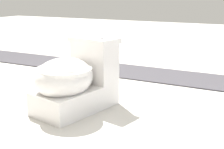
% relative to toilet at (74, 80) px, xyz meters
% --- Properties ---
extents(ground_plane, '(14.00, 14.00, 0.00)m').
position_rel_toilet_xyz_m(ground_plane, '(0.00, -0.11, -0.22)').
color(ground_plane, beige).
extents(gravel_strip, '(0.56, 8.00, 0.01)m').
position_rel_toilet_xyz_m(gravel_strip, '(-1.20, 0.39, -0.21)').
color(gravel_strip, '#423F44').
rests_on(gravel_strip, ground).
extents(toilet, '(0.70, 0.50, 0.52)m').
position_rel_toilet_xyz_m(toilet, '(0.00, 0.00, 0.00)').
color(toilet, white).
rests_on(toilet, ground).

